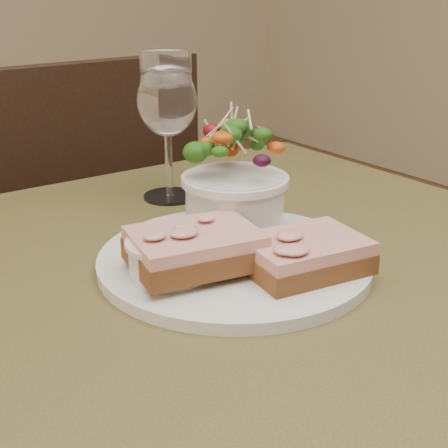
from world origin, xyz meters
TOP-DOWN VIEW (x-y plane):
  - cafe_table at (0.00, 0.00)m, footprint 0.80×0.80m
  - chair_far at (0.07, 0.70)m, footprint 0.45×0.45m
  - dinner_plate at (0.01, 0.03)m, footprint 0.28×0.28m
  - sandwich_front at (0.05, -0.04)m, footprint 0.12×0.10m
  - sandwich_back at (-0.04, 0.02)m, footprint 0.13×0.11m
  - ramekin at (-0.06, 0.03)m, footprint 0.07×0.07m
  - salad_bowl at (0.06, 0.09)m, footprint 0.11×0.11m
  - garnish at (-0.04, 0.10)m, footprint 0.05×0.04m
  - wine_glass at (0.07, 0.25)m, footprint 0.08×0.08m

SIDE VIEW (x-z plane):
  - chair_far at x=0.07m, z-range -0.16..0.74m
  - cafe_table at x=0.00m, z-range 0.27..1.02m
  - dinner_plate at x=0.01m, z-range 0.75..0.76m
  - garnish at x=-0.04m, z-range 0.76..0.78m
  - sandwich_front at x=0.05m, z-range 0.76..0.79m
  - ramekin at x=-0.06m, z-range 0.76..0.80m
  - sandwich_back at x=-0.04m, z-range 0.77..0.80m
  - salad_bowl at x=0.06m, z-range 0.76..0.88m
  - wine_glass at x=0.07m, z-range 0.79..0.96m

